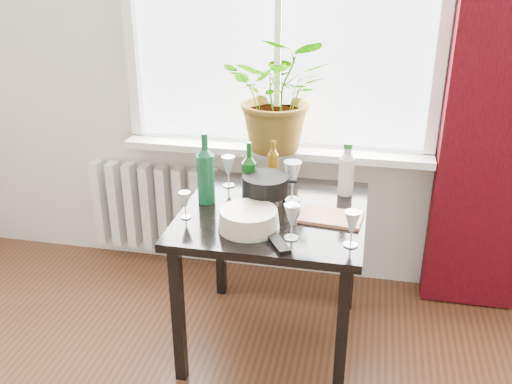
% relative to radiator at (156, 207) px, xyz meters
% --- Properties ---
extents(window, '(1.72, 0.08, 1.62)m').
position_rel_radiator_xyz_m(window, '(0.75, 0.04, 1.22)').
color(window, white).
rests_on(window, ground).
extents(windowsill, '(1.72, 0.20, 0.04)m').
position_rel_radiator_xyz_m(windowsill, '(0.75, -0.03, 0.44)').
color(windowsill, white).
rests_on(windowsill, ground).
extents(curtain, '(0.50, 0.12, 2.56)m').
position_rel_radiator_xyz_m(curtain, '(1.87, -0.06, 0.92)').
color(curtain, '#320409').
rests_on(curtain, ground).
extents(radiator, '(0.80, 0.10, 0.55)m').
position_rel_radiator_xyz_m(radiator, '(0.00, 0.00, 0.00)').
color(radiator, white).
rests_on(radiator, ground).
extents(table, '(0.85, 0.85, 0.74)m').
position_rel_radiator_xyz_m(table, '(0.85, -0.63, 0.27)').
color(table, black).
rests_on(table, ground).
extents(potted_plant, '(0.56, 0.49, 0.62)m').
position_rel_radiator_xyz_m(potted_plant, '(0.78, -0.08, 0.78)').
color(potted_plant, '#20661B').
rests_on(potted_plant, windowsill).
extents(wine_bottle_left, '(0.11, 0.11, 0.35)m').
position_rel_radiator_xyz_m(wine_bottle_left, '(0.52, -0.60, 0.54)').
color(wine_bottle_left, '#0D4826').
rests_on(wine_bottle_left, table).
extents(wine_bottle_right, '(0.09, 0.09, 0.31)m').
position_rel_radiator_xyz_m(wine_bottle_right, '(0.72, -0.57, 0.51)').
color(wine_bottle_right, '#0D4310').
rests_on(wine_bottle_right, table).
extents(bottle_amber, '(0.06, 0.06, 0.23)m').
position_rel_radiator_xyz_m(bottle_amber, '(0.79, -0.31, 0.48)').
color(bottle_amber, brown).
rests_on(bottle_amber, table).
extents(cleaning_bottle, '(0.08, 0.08, 0.26)m').
position_rel_radiator_xyz_m(cleaning_bottle, '(1.16, -0.37, 0.49)').
color(cleaning_bottle, silver).
rests_on(cleaning_bottle, table).
extents(wineglass_front_right, '(0.07, 0.07, 0.16)m').
position_rel_radiator_xyz_m(wineglass_front_right, '(0.97, -0.89, 0.44)').
color(wineglass_front_right, silver).
rests_on(wineglass_front_right, table).
extents(wineglass_far_right, '(0.07, 0.07, 0.16)m').
position_rel_radiator_xyz_m(wineglass_far_right, '(1.22, -0.90, 0.44)').
color(wineglass_far_right, silver).
rests_on(wineglass_far_right, table).
extents(wineglass_back_center, '(0.10, 0.10, 0.21)m').
position_rel_radiator_xyz_m(wineglass_back_center, '(0.92, -0.50, 0.46)').
color(wineglass_back_center, silver).
rests_on(wineglass_back_center, table).
extents(wineglass_back_left, '(0.07, 0.07, 0.16)m').
position_rel_radiator_xyz_m(wineglass_back_left, '(0.57, -0.39, 0.44)').
color(wineglass_back_left, silver).
rests_on(wineglass_back_left, table).
extents(wineglass_front_left, '(0.06, 0.06, 0.13)m').
position_rel_radiator_xyz_m(wineglass_front_left, '(0.47, -0.79, 0.42)').
color(wineglass_front_left, silver).
rests_on(wineglass_front_left, table).
extents(plate_stack, '(0.35, 0.35, 0.09)m').
position_rel_radiator_xyz_m(plate_stack, '(0.78, -0.83, 0.40)').
color(plate_stack, beige).
rests_on(plate_stack, table).
extents(fondue_pot, '(0.30, 0.27, 0.17)m').
position_rel_radiator_xyz_m(fondue_pot, '(0.81, -0.63, 0.44)').
color(fondue_pot, black).
rests_on(fondue_pot, table).
extents(tv_remote, '(0.13, 0.17, 0.02)m').
position_rel_radiator_xyz_m(tv_remote, '(0.93, -0.96, 0.37)').
color(tv_remote, black).
rests_on(tv_remote, table).
extents(cutting_board, '(0.29, 0.21, 0.01)m').
position_rel_radiator_xyz_m(cutting_board, '(1.12, -0.67, 0.37)').
color(cutting_board, '#AF6F4F').
rests_on(cutting_board, table).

